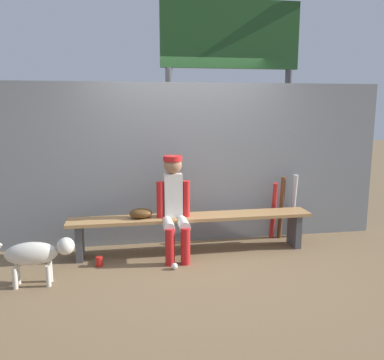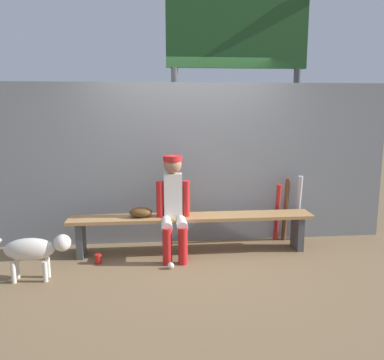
{
  "view_description": "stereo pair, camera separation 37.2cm",
  "coord_description": "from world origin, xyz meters",
  "px_view_note": "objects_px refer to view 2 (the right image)",
  "views": [
    {
      "loc": [
        -0.87,
        -4.84,
        1.82
      ],
      "look_at": [
        0.0,
        0.0,
        0.92
      ],
      "focal_mm": 38.26,
      "sensor_mm": 36.0,
      "label": 1
    },
    {
      "loc": [
        -0.5,
        -4.89,
        1.82
      ],
      "look_at": [
        0.0,
        0.0,
        0.92
      ],
      "focal_mm": 38.26,
      "sensor_mm": 36.0,
      "label": 2
    }
  ],
  "objects_px": {
    "cup_on_bench": "(167,211)",
    "bat_aluminum_red": "(277,213)",
    "baseball_glove": "(141,212)",
    "dog": "(35,250)",
    "dugout_bench": "(192,223)",
    "player_seated": "(173,203)",
    "scoreboard": "(241,58)",
    "cup_on_ground": "(98,259)",
    "baseball": "(171,266)",
    "bat_aluminum_silver": "(298,208)",
    "bat_wood_dark": "(286,209)"
  },
  "relations": [
    {
      "from": "baseball",
      "to": "cup_on_ground",
      "type": "bearing_deg",
      "value": 163.78
    },
    {
      "from": "dugout_bench",
      "to": "bat_aluminum_silver",
      "type": "bearing_deg",
      "value": 12.27
    },
    {
      "from": "dugout_bench",
      "to": "cup_on_ground",
      "type": "bearing_deg",
      "value": -166.56
    },
    {
      "from": "bat_aluminum_silver",
      "to": "scoreboard",
      "type": "xyz_separation_m",
      "value": [
        -0.66,
        0.78,
        2.05
      ]
    },
    {
      "from": "bat_aluminum_red",
      "to": "bat_wood_dark",
      "type": "relative_size",
      "value": 0.94
    },
    {
      "from": "dugout_bench",
      "to": "scoreboard",
      "type": "relative_size",
      "value": 0.85
    },
    {
      "from": "cup_on_ground",
      "to": "cup_on_bench",
      "type": "xyz_separation_m",
      "value": [
        0.82,
        0.33,
        0.47
      ]
    },
    {
      "from": "baseball_glove",
      "to": "dog",
      "type": "bearing_deg",
      "value": -148.64
    },
    {
      "from": "baseball_glove",
      "to": "dugout_bench",
      "type": "bearing_deg",
      "value": 0.0
    },
    {
      "from": "dugout_bench",
      "to": "cup_on_bench",
      "type": "relative_size",
      "value": 27.55
    },
    {
      "from": "baseball_glove",
      "to": "baseball",
      "type": "distance_m",
      "value": 0.79
    },
    {
      "from": "cup_on_bench",
      "to": "bat_aluminum_red",
      "type": "bearing_deg",
      "value": 8.67
    },
    {
      "from": "player_seated",
      "to": "baseball_glove",
      "type": "bearing_deg",
      "value": 164.47
    },
    {
      "from": "bat_aluminum_silver",
      "to": "player_seated",
      "type": "bearing_deg",
      "value": -165.86
    },
    {
      "from": "baseball",
      "to": "cup_on_bench",
      "type": "bearing_deg",
      "value": 92.11
    },
    {
      "from": "cup_on_bench",
      "to": "scoreboard",
      "type": "relative_size",
      "value": 0.03
    },
    {
      "from": "baseball_glove",
      "to": "baseball",
      "type": "height_order",
      "value": "baseball_glove"
    },
    {
      "from": "cup_on_bench",
      "to": "scoreboard",
      "type": "distance_m",
      "value": 2.5
    },
    {
      "from": "dugout_bench",
      "to": "bat_aluminum_red",
      "type": "relative_size",
      "value": 3.7
    },
    {
      "from": "bat_wood_dark",
      "to": "dugout_bench",
      "type": "bearing_deg",
      "value": -166.1
    },
    {
      "from": "player_seated",
      "to": "cup_on_bench",
      "type": "height_order",
      "value": "player_seated"
    },
    {
      "from": "cup_on_bench",
      "to": "bat_wood_dark",
      "type": "bearing_deg",
      "value": 9.34
    },
    {
      "from": "dugout_bench",
      "to": "player_seated",
      "type": "xyz_separation_m",
      "value": [
        -0.24,
        -0.11,
        0.29
      ]
    },
    {
      "from": "bat_wood_dark",
      "to": "cup_on_bench",
      "type": "distance_m",
      "value": 1.65
    },
    {
      "from": "baseball_glove",
      "to": "bat_wood_dark",
      "type": "distance_m",
      "value": 1.97
    },
    {
      "from": "cup_on_bench",
      "to": "dog",
      "type": "distance_m",
      "value": 1.6
    },
    {
      "from": "dugout_bench",
      "to": "player_seated",
      "type": "height_order",
      "value": "player_seated"
    },
    {
      "from": "baseball_glove",
      "to": "cup_on_bench",
      "type": "bearing_deg",
      "value": 10.21
    },
    {
      "from": "player_seated",
      "to": "bat_aluminum_red",
      "type": "distance_m",
      "value": 1.49
    },
    {
      "from": "player_seated",
      "to": "scoreboard",
      "type": "bearing_deg",
      "value": 48.87
    },
    {
      "from": "baseball",
      "to": "cup_on_ground",
      "type": "height_order",
      "value": "cup_on_ground"
    },
    {
      "from": "bat_wood_dark",
      "to": "cup_on_ground",
      "type": "xyz_separation_m",
      "value": [
        -2.44,
        -0.59,
        -0.38
      ]
    },
    {
      "from": "bat_wood_dark",
      "to": "dog",
      "type": "xyz_separation_m",
      "value": [
        -3.03,
        -0.99,
        -0.1
      ]
    },
    {
      "from": "baseball_glove",
      "to": "cup_on_ground",
      "type": "relative_size",
      "value": 2.55
    },
    {
      "from": "cup_on_ground",
      "to": "player_seated",
      "type": "bearing_deg",
      "value": 10.15
    },
    {
      "from": "player_seated",
      "to": "scoreboard",
      "type": "height_order",
      "value": "scoreboard"
    },
    {
      "from": "dugout_bench",
      "to": "baseball_glove",
      "type": "xyz_separation_m",
      "value": [
        -0.63,
        0.0,
        0.15
      ]
    },
    {
      "from": "baseball_glove",
      "to": "bat_aluminum_silver",
      "type": "height_order",
      "value": "bat_aluminum_silver"
    },
    {
      "from": "player_seated",
      "to": "dugout_bench",
      "type": "bearing_deg",
      "value": 25.07
    },
    {
      "from": "bat_aluminum_silver",
      "to": "cup_on_ground",
      "type": "bearing_deg",
      "value": -167.22
    },
    {
      "from": "player_seated",
      "to": "dog",
      "type": "xyz_separation_m",
      "value": [
        -1.49,
        -0.56,
        -0.33
      ]
    },
    {
      "from": "baseball_glove",
      "to": "cup_on_ground",
      "type": "xyz_separation_m",
      "value": [
        -0.5,
        -0.27,
        -0.48
      ]
    },
    {
      "from": "scoreboard",
      "to": "dog",
      "type": "height_order",
      "value": "scoreboard"
    },
    {
      "from": "bat_aluminum_silver",
      "to": "baseball_glove",
      "type": "bearing_deg",
      "value": -171.33
    },
    {
      "from": "scoreboard",
      "to": "cup_on_ground",
      "type": "bearing_deg",
      "value": -144.94
    },
    {
      "from": "baseball_glove",
      "to": "scoreboard",
      "type": "bearing_deg",
      "value": 37.13
    },
    {
      "from": "bat_wood_dark",
      "to": "dog",
      "type": "bearing_deg",
      "value": -161.93
    },
    {
      "from": "dugout_bench",
      "to": "bat_aluminum_silver",
      "type": "distance_m",
      "value": 1.52
    },
    {
      "from": "dugout_bench",
      "to": "bat_aluminum_silver",
      "type": "xyz_separation_m",
      "value": [
        1.48,
        0.32,
        0.07
      ]
    },
    {
      "from": "cup_on_ground",
      "to": "bat_aluminum_red",
      "type": "bearing_deg",
      "value": 13.51
    }
  ]
}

